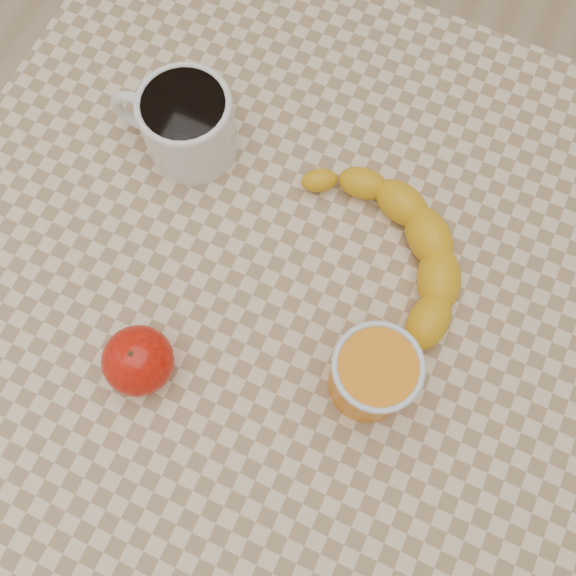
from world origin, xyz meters
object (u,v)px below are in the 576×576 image
at_px(coffee_mug, 185,123).
at_px(orange_juice_glass, 372,375).
at_px(table, 288,316).
at_px(banana, 379,270).
at_px(apple, 138,361).

relative_size(coffee_mug, orange_juice_glass, 1.52).
height_order(table, banana, banana).
bearing_deg(orange_juice_glass, apple, -159.66).
height_order(table, apple, apple).
bearing_deg(banana, table, -167.37).
height_order(coffee_mug, banana, coffee_mug).
bearing_deg(orange_juice_glass, table, 154.37).
distance_m(apple, banana, 0.25).
distance_m(coffee_mug, apple, 0.25).
height_order(orange_juice_glass, apple, orange_juice_glass).
relative_size(coffee_mug, apple, 1.85).
xyz_separation_m(table, orange_juice_glass, (0.11, -0.05, 0.13)).
relative_size(table, banana, 2.42).
height_order(coffee_mug, apple, coffee_mug).
height_order(table, coffee_mug, coffee_mug).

